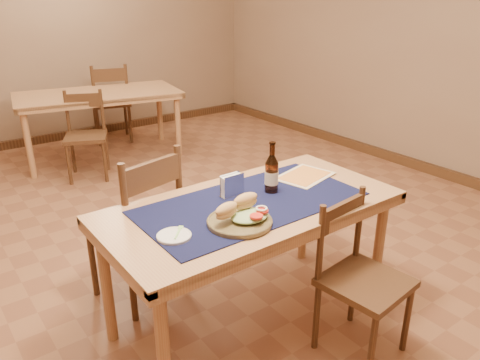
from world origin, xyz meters
TOP-DOWN VIEW (x-y plane):
  - room at (0.00, 0.00)m, footprint 6.04×7.04m
  - main_table at (0.00, -0.80)m, footprint 1.60×0.80m
  - placemat at (0.00, -0.80)m, footprint 1.20×0.60m
  - baseboard at (0.00, 0.00)m, footprint 6.00×7.00m
  - back_table at (0.41, 2.50)m, footprint 1.87×1.18m
  - chair_main_far at (-0.40, -0.22)m, footprint 0.55×0.55m
  - chair_main_near at (0.31, -1.31)m, footprint 0.43×0.43m
  - chair_back_near at (0.07, 2.01)m, footprint 0.53×0.53m
  - chair_back_far at (0.74, 3.01)m, footprint 0.56×0.56m
  - sandwich_plate at (-0.18, -0.96)m, footprint 0.32×0.32m
  - side_plate at (-0.52, -0.89)m, footprint 0.16×0.16m
  - fork at (-0.48, -0.87)m, footprint 0.10×0.10m
  - beer_bottle at (0.18, -0.75)m, footprint 0.08×0.08m
  - napkin_holder at (-0.03, -0.67)m, footprint 0.14×0.05m
  - menu_card at (0.49, -0.70)m, footprint 0.39×0.32m

SIDE VIEW (x-z plane):
  - baseboard at x=0.00m, z-range 0.00..0.10m
  - chair_main_near at x=0.31m, z-range 0.02..0.86m
  - chair_back_near at x=0.07m, z-range 0.02..0.89m
  - chair_back_far at x=0.74m, z-range 0.02..1.00m
  - chair_main_far at x=-0.40m, z-range 0.02..1.00m
  - main_table at x=0.00m, z-range 0.29..1.04m
  - back_table at x=0.41m, z-range 0.29..1.04m
  - placemat at x=0.00m, z-range 0.75..0.76m
  - menu_card at x=0.49m, z-range 0.76..0.76m
  - side_plate at x=-0.52m, z-range 0.76..0.77m
  - fork at x=-0.48m, z-range 0.77..0.77m
  - sandwich_plate at x=-0.18m, z-range 0.73..0.85m
  - napkin_holder at x=-0.03m, z-range 0.75..0.88m
  - beer_bottle at x=0.18m, z-range 0.72..1.01m
  - room at x=0.00m, z-range -0.02..2.82m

